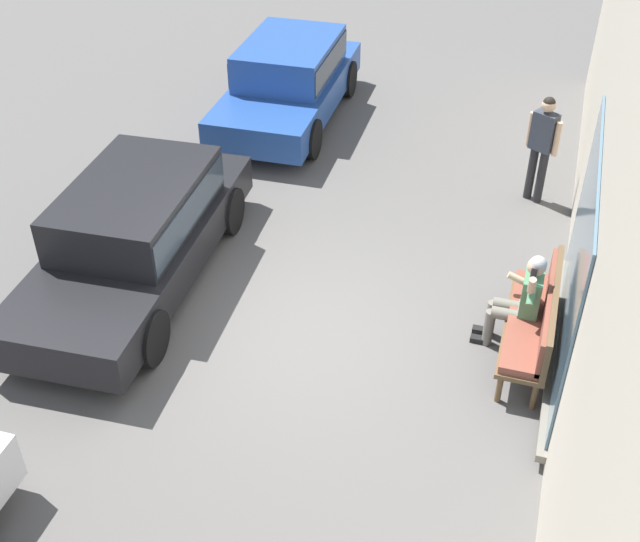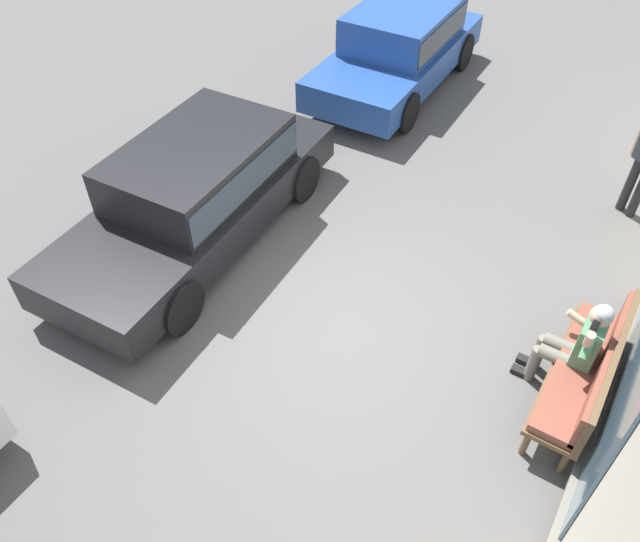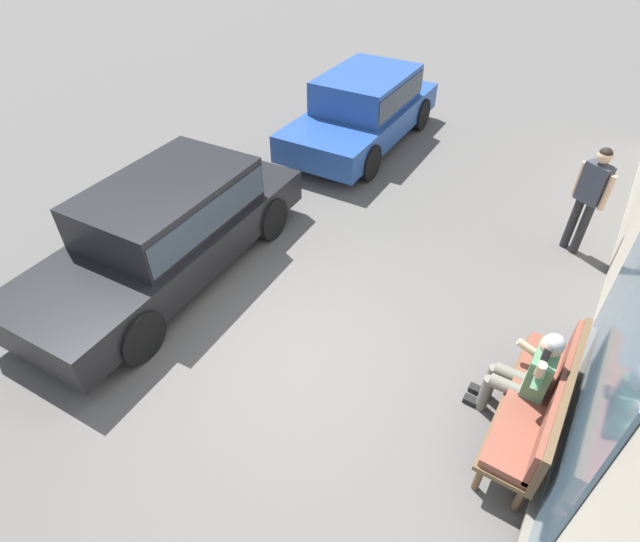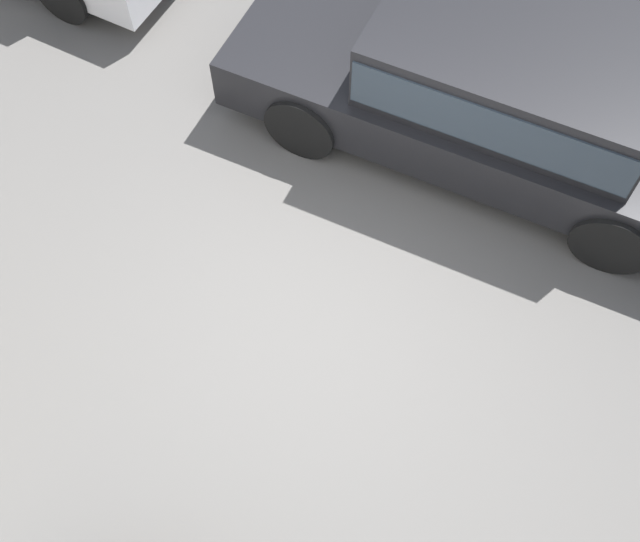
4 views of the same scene
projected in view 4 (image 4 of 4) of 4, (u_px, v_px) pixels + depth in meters
The scene contains 2 objects.
ground_plane at pixel (325, 314), 6.80m from camera, with size 60.00×60.00×0.00m, color #565451.
parked_car_mid at pixel (500, 85), 6.99m from camera, with size 4.76×2.05×1.42m.
Camera 4 is at (-1.37, 2.60, 6.14)m, focal length 45.00 mm.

